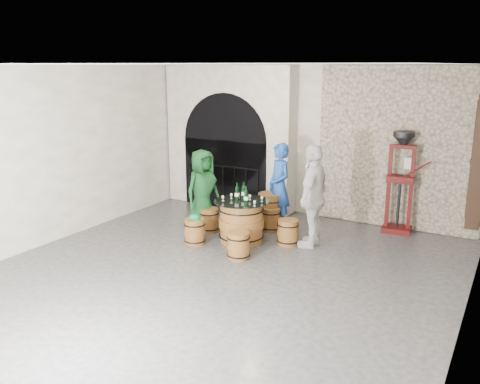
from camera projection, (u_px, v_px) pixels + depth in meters
The scene contains 29 objects.
ground at pixel (214, 278), 7.82m from camera, with size 8.00×8.00×0.00m, color #313134.
wall_back at pixel (313, 142), 10.81m from camera, with size 8.00×8.00×0.00m, color silver.
wall_left at pixel (47, 156), 9.09m from camera, with size 8.00×8.00×0.00m, color silver.
wall_right at pixel (472, 209), 5.76m from camera, with size 8.00×8.00×0.00m, color silver.
ceiling at pixel (211, 64), 7.04m from camera, with size 8.00×8.00×0.00m, color beige.
stone_facing_panel at pixel (398, 149), 9.90m from camera, with size 3.20×0.12×3.18m, color #B2A78E.
arched_opening at pixel (230, 138), 11.50m from camera, with size 3.10×0.60×3.19m.
barrel_table at pixel (241, 221), 9.35m from camera, with size 1.02×1.02×0.78m.
barrel_stool_left at pixel (209, 220), 9.96m from camera, with size 0.40×0.40×0.47m.
barrel_stool_far at pixel (271, 219), 10.00m from camera, with size 0.40×0.40×0.47m.
barrel_stool_right at pixel (288, 232), 9.23m from camera, with size 0.40×0.40×0.47m.
barrel_stool_near_right at pixel (238, 246), 8.55m from camera, with size 0.40×0.40×0.47m.
barrel_stool_near_left at pixel (195, 232), 9.26m from camera, with size 0.40×0.40×0.47m.
green_cap at pixel (195, 217), 9.19m from camera, with size 0.23×0.18×0.10m.
person_green at pixel (203, 190), 9.93m from camera, with size 0.79×0.51×1.61m, color #113C1A.
person_blue at pixel (279, 186), 10.02m from camera, with size 0.63×0.41×1.72m, color #1C449A.
person_white at pixel (313, 196), 8.99m from camera, with size 1.09×0.45×1.86m, color silver.
wine_bottle_left at pixel (237, 193), 9.29m from camera, with size 0.08×0.08×0.32m.
wine_bottle_center at pixel (246, 196), 9.03m from camera, with size 0.08×0.08×0.32m.
wine_bottle_right at pixel (244, 192), 9.37m from camera, with size 0.08×0.08×0.32m.
tasting_glass_a at pixel (223, 198), 9.23m from camera, with size 0.05×0.05×0.10m, color #A76C20, non-canonical shape.
tasting_glass_b at pixel (262, 199), 9.19m from camera, with size 0.05×0.05×0.10m, color #A76C20, non-canonical shape.
tasting_glass_c at pixel (239, 195), 9.43m from camera, with size 0.05×0.05×0.10m, color #A76C20, non-canonical shape.
tasting_glass_d at pixel (250, 197), 9.31m from camera, with size 0.05×0.05×0.10m, color #A76C20, non-canonical shape.
tasting_glass_e at pixel (255, 203), 8.90m from camera, with size 0.05×0.05×0.10m, color #A76C20, non-canonical shape.
tasting_glass_f at pixel (231, 196), 9.40m from camera, with size 0.05×0.05×0.10m, color #A76C20, non-canonical shape.
side_barrel at pixel (270, 211), 10.17m from camera, with size 0.53×0.53×0.71m.
corking_press at pixel (401, 175), 9.71m from camera, with size 0.83×0.49×1.97m.
control_box at pixel (410, 163), 9.78m from camera, with size 0.18×0.10×0.22m, color silver.
Camera 1 is at (3.91, -6.13, 3.19)m, focal length 38.00 mm.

